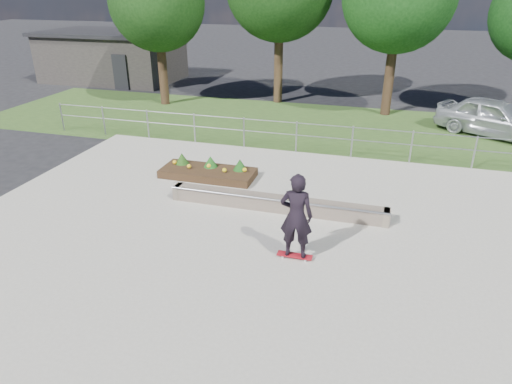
{
  "coord_description": "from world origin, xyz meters",
  "views": [
    {
      "loc": [
        2.99,
        -8.18,
        5.74
      ],
      "look_at": [
        0.2,
        1.5,
        1.1
      ],
      "focal_mm": 32.0,
      "sensor_mm": 36.0,
      "label": 1
    }
  ],
  "objects_px": {
    "grind_ledge": "(276,203)",
    "planter_bed": "(208,171)",
    "parked_car": "(494,118)",
    "skateboarder": "(296,216)"
  },
  "relations": [
    {
      "from": "parked_car",
      "to": "planter_bed",
      "type": "bearing_deg",
      "value": 156.65
    },
    {
      "from": "planter_bed",
      "to": "skateboarder",
      "type": "distance_m",
      "value": 5.45
    },
    {
      "from": "grind_ledge",
      "to": "planter_bed",
      "type": "xyz_separation_m",
      "value": [
        -2.67,
        1.75,
        -0.02
      ]
    },
    {
      "from": "grind_ledge",
      "to": "skateboarder",
      "type": "height_order",
      "value": "skateboarder"
    },
    {
      "from": "grind_ledge",
      "to": "planter_bed",
      "type": "distance_m",
      "value": 3.19
    },
    {
      "from": "parked_car",
      "to": "grind_ledge",
      "type": "bearing_deg",
      "value": 172.0
    },
    {
      "from": "parked_car",
      "to": "skateboarder",
      "type": "bearing_deg",
      "value": -178.53
    },
    {
      "from": "grind_ledge",
      "to": "skateboarder",
      "type": "distance_m",
      "value": 2.56
    },
    {
      "from": "planter_bed",
      "to": "parked_car",
      "type": "bearing_deg",
      "value": 37.76
    },
    {
      "from": "planter_bed",
      "to": "parked_car",
      "type": "distance_m",
      "value": 12.04
    }
  ]
}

